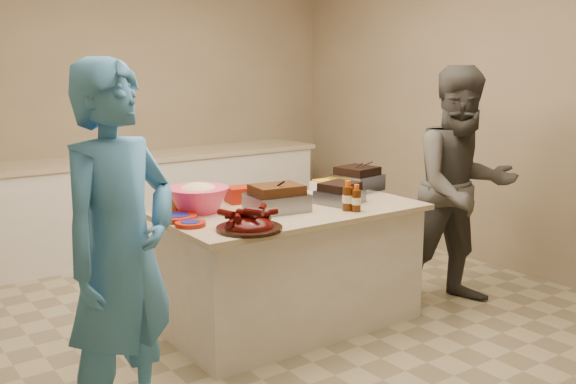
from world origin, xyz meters
TOP-DOWN VIEW (x-y plane):
  - room at (0.00, 0.00)m, footprint 4.50×5.00m
  - back_counter at (0.00, 2.20)m, footprint 3.60×0.64m
  - island at (0.05, -0.08)m, footprint 1.71×0.92m
  - rib_platter at (-0.47, -0.38)m, footprint 0.44×0.44m
  - pulled_pork_tray at (-0.07, -0.08)m, footprint 0.40×0.32m
  - brisket_tray at (0.41, -0.13)m, footprint 0.34×0.30m
  - roasting_pan at (0.81, 0.14)m, footprint 0.34×0.34m
  - coleslaw_bowl at (-0.49, 0.19)m, footprint 0.40×0.40m
  - sausage_plate at (0.04, 0.15)m, footprint 0.41×0.41m
  - mac_cheese_dish at (0.68, 0.23)m, footprint 0.33×0.25m
  - bbq_bottle_a at (0.33, -0.39)m, footprint 0.06×0.06m
  - bbq_bottle_b at (0.30, -0.34)m, footprint 0.07×0.07m
  - mustard_bottle at (-0.19, 0.01)m, footprint 0.04×0.04m
  - sauce_bowl at (-0.07, 0.15)m, footprint 0.14×0.05m
  - plate_stack_large at (-0.70, 0.08)m, footprint 0.25×0.25m
  - plate_stack_small at (-0.70, -0.11)m, footprint 0.18×0.18m
  - plastic_cup at (-0.59, 0.28)m, footprint 0.11×0.10m
  - basket_stack at (-0.10, 0.28)m, footprint 0.24×0.19m
  - guest_gray at (1.28, -0.46)m, footprint 1.41×1.91m

SIDE VIEW (x-z plane):
  - room at x=0.00m, z-range -1.35..1.35m
  - island at x=0.05m, z-range -0.40..0.40m
  - guest_gray at x=1.28m, z-range -0.33..0.33m
  - back_counter at x=0.00m, z-range 0.00..0.90m
  - rib_platter at x=-0.47m, z-range 0.73..0.88m
  - pulled_pork_tray at x=-0.07m, z-range 0.75..0.86m
  - brisket_tray at x=0.41m, z-range 0.76..0.85m
  - roasting_pan at x=0.81m, z-range 0.74..0.86m
  - coleslaw_bowl at x=-0.49m, z-range 0.67..0.94m
  - sausage_plate at x=0.04m, z-range 0.78..0.83m
  - mac_cheese_dish at x=0.68m, z-range 0.76..0.85m
  - bbq_bottle_a at x=0.33m, z-range 0.72..0.89m
  - bbq_bottle_b at x=0.30m, z-range 0.71..0.90m
  - mustard_bottle at x=-0.19m, z-range 0.75..0.86m
  - sauce_bowl at x=-0.07m, z-range 0.73..0.88m
  - plate_stack_large at x=-0.70m, z-range 0.79..0.82m
  - plate_stack_small at x=-0.70m, z-range 0.79..0.82m
  - plastic_cup at x=-0.59m, z-range 0.75..0.86m
  - basket_stack at x=-0.10m, z-range 0.75..0.86m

